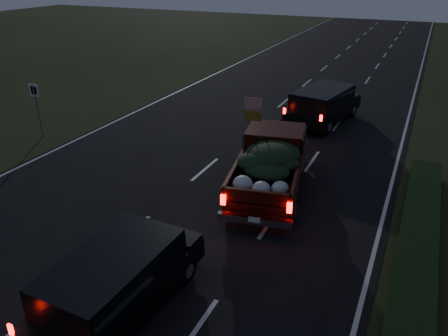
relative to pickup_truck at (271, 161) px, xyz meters
The scene contains 7 objects.
ground 5.46m from the pickup_truck, 121.88° to the right, with size 120.00×120.00×0.00m, color black.
road_asphalt 5.46m from the pickup_truck, 121.88° to the right, with size 14.00×120.00×0.02m, color black.
hedge_row 5.27m from the pickup_truck, 17.21° to the right, with size 1.00×10.00×0.60m, color black.
route_sign 11.35m from the pickup_truck, behind, with size 0.55×0.08×2.50m.
pickup_truck is the anchor object (origin of this frame).
lead_suv 7.95m from the pickup_truck, 90.37° to the left, with size 2.91×5.21×1.42m.
rear_suv 7.26m from the pickup_truck, 98.82° to the right, with size 2.11×4.53×1.29m.
Camera 1 is at (7.17, -8.66, 7.31)m, focal length 35.00 mm.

